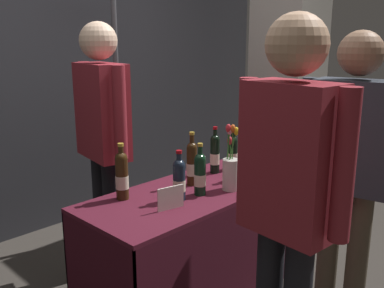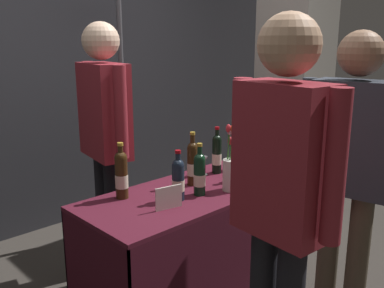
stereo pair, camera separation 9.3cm
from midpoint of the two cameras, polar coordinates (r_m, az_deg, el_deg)
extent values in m
cube|color=#2D2D33|center=(3.98, -19.63, 10.07)|extent=(5.58, 0.12, 2.93)
cube|color=gray|center=(4.25, 12.12, 10.45)|extent=(0.55, 0.55, 2.89)
cube|color=#4C1423|center=(2.69, -0.99, -6.47)|extent=(1.44, 0.65, 0.02)
cube|color=#3E101D|center=(2.66, 4.10, -15.74)|extent=(1.44, 0.01, 0.73)
cube|color=#3E101D|center=(3.06, -5.28, -11.62)|extent=(1.44, 0.01, 0.73)
cube|color=#3E101D|center=(3.34, 7.86, -9.39)|extent=(0.01, 0.65, 0.73)
cylinder|color=#192333|center=(2.90, 6.40, -2.53)|extent=(0.08, 0.08, 0.22)
sphere|color=#192333|center=(2.87, 6.46, -0.41)|extent=(0.07, 0.07, 0.07)
cylinder|color=#192333|center=(2.86, 6.48, 0.37)|extent=(0.03, 0.03, 0.08)
cylinder|color=black|center=(2.85, 6.50, 1.33)|extent=(0.04, 0.04, 0.02)
cylinder|color=beige|center=(2.90, 6.39, -2.87)|extent=(0.08, 0.08, 0.07)
cylinder|color=#38230F|center=(2.75, -0.98, -2.99)|extent=(0.07, 0.07, 0.25)
sphere|color=#38230F|center=(2.72, -0.99, -0.46)|extent=(0.07, 0.07, 0.07)
cylinder|color=#38230F|center=(2.71, -0.99, 0.38)|extent=(0.03, 0.03, 0.08)
cylinder|color=#B7932D|center=(2.70, -1.00, 1.42)|extent=(0.03, 0.03, 0.02)
cylinder|color=beige|center=(2.76, -0.98, -3.39)|extent=(0.07, 0.07, 0.08)
cylinder|color=#192333|center=(2.51, -2.79, -5.19)|extent=(0.07, 0.07, 0.21)
sphere|color=#192333|center=(2.47, -2.81, -2.87)|extent=(0.07, 0.07, 0.07)
cylinder|color=#192333|center=(2.46, -2.82, -2.07)|extent=(0.03, 0.03, 0.07)
cylinder|color=maroon|center=(2.45, -2.84, -1.06)|extent=(0.03, 0.03, 0.02)
cylinder|color=beige|center=(2.51, -2.78, -5.56)|extent=(0.07, 0.07, 0.07)
cylinder|color=#38230F|center=(2.55, -10.37, -4.60)|extent=(0.08, 0.08, 0.25)
sphere|color=#38230F|center=(2.52, -10.50, -1.91)|extent=(0.07, 0.07, 0.07)
cylinder|color=#38230F|center=(2.51, -10.53, -1.11)|extent=(0.03, 0.03, 0.07)
cylinder|color=#B7932D|center=(2.50, -10.58, -0.11)|extent=(0.03, 0.03, 0.02)
cylinder|color=beige|center=(2.56, -10.35, -5.03)|extent=(0.08, 0.08, 0.08)
cylinder|color=black|center=(2.58, 0.05, -4.45)|extent=(0.07, 0.07, 0.22)
sphere|color=black|center=(2.55, 0.05, -2.05)|extent=(0.07, 0.07, 0.07)
cylinder|color=black|center=(2.54, 0.05, -1.18)|extent=(0.03, 0.03, 0.08)
cylinder|color=#B7932D|center=(2.53, 0.05, -0.10)|extent=(0.03, 0.03, 0.02)
cylinder|color=beige|center=(2.59, 0.05, -4.82)|extent=(0.07, 0.07, 0.07)
cylinder|color=black|center=(3.10, 4.61, -1.50)|extent=(0.07, 0.07, 0.21)
sphere|color=black|center=(3.07, 4.65, 0.40)|extent=(0.07, 0.07, 0.07)
cylinder|color=black|center=(3.06, 4.66, 1.13)|extent=(0.03, 0.03, 0.08)
cylinder|color=#B7932D|center=(3.05, 4.68, 2.03)|extent=(0.03, 0.03, 0.02)
cylinder|color=beige|center=(3.10, 4.60, -1.80)|extent=(0.07, 0.07, 0.07)
cylinder|color=black|center=(3.00, 2.19, -1.63)|extent=(0.07, 0.07, 0.24)
sphere|color=black|center=(2.97, 2.21, 0.63)|extent=(0.06, 0.06, 0.06)
cylinder|color=black|center=(2.97, 2.22, 1.30)|extent=(0.03, 0.03, 0.07)
cylinder|color=maroon|center=(2.96, 2.23, 2.15)|extent=(0.03, 0.03, 0.02)
cylinder|color=beige|center=(3.01, 2.19, -1.99)|extent=(0.07, 0.07, 0.08)
cylinder|color=silver|center=(2.99, 0.32, -4.08)|extent=(0.07, 0.07, 0.00)
cylinder|color=silver|center=(2.98, 0.32, -3.41)|extent=(0.01, 0.01, 0.07)
cone|color=silver|center=(2.96, 0.32, -2.22)|extent=(0.07, 0.07, 0.06)
cylinder|color=silver|center=(2.68, 4.22, -4.11)|extent=(0.10, 0.10, 0.20)
cylinder|color=#38722D|center=(2.67, 4.22, -1.79)|extent=(0.02, 0.02, 0.21)
ellipsoid|color=red|center=(2.64, 4.07, 0.44)|extent=(0.03, 0.03, 0.05)
cylinder|color=#38722D|center=(2.64, 4.43, -1.01)|extent=(0.03, 0.02, 0.30)
ellipsoid|color=#E05B1E|center=(2.60, 4.46, 2.07)|extent=(0.03, 0.03, 0.05)
cylinder|color=#38722D|center=(2.63, 4.23, -1.27)|extent=(0.05, 0.05, 0.27)
ellipsoid|color=gold|center=(2.60, 4.94, 1.70)|extent=(0.03, 0.03, 0.05)
cylinder|color=#38722D|center=(2.65, 3.80, -1.13)|extent=(0.02, 0.04, 0.28)
ellipsoid|color=pink|center=(2.60, 4.05, 1.79)|extent=(0.03, 0.03, 0.05)
cylinder|color=#38722D|center=(2.65, 3.84, -0.93)|extent=(0.05, 0.04, 0.30)
ellipsoid|color=red|center=(2.59, 3.87, 2.12)|extent=(0.03, 0.03, 0.05)
cube|color=silver|center=(2.39, -3.99, -7.21)|extent=(0.16, 0.04, 0.13)
cylinder|color=black|center=(3.20, -12.74, -9.06)|extent=(0.12, 0.12, 0.89)
cylinder|color=black|center=(3.06, -11.42, -10.12)|extent=(0.12, 0.12, 0.89)
cube|color=maroon|center=(2.92, -12.85, 4.30)|extent=(0.28, 0.47, 0.63)
sphere|color=beige|center=(2.88, -13.34, 13.29)|extent=(0.25, 0.25, 0.25)
cylinder|color=maroon|center=(3.16, -14.82, 5.35)|extent=(0.08, 0.08, 0.58)
cylinder|color=maroon|center=(2.68, -10.58, 4.12)|extent=(0.08, 0.08, 0.58)
cube|color=maroon|center=(1.75, 11.55, -2.09)|extent=(0.25, 0.40, 0.63)
sphere|color=tan|center=(1.69, 12.30, 12.89)|extent=(0.24, 0.24, 0.24)
cylinder|color=maroon|center=(1.62, 18.18, -2.92)|extent=(0.08, 0.08, 0.58)
cylinder|color=maroon|center=(1.90, 5.96, 0.10)|extent=(0.08, 0.08, 0.58)
cylinder|color=#4C4233|center=(2.68, 20.20, -14.78)|extent=(0.12, 0.12, 0.86)
cylinder|color=#4C4233|center=(2.71, 16.70, -14.10)|extent=(0.12, 0.12, 0.86)
cube|color=#2D333D|center=(2.44, 19.74, 0.96)|extent=(0.28, 0.46, 0.61)
sphere|color=#8C664C|center=(2.39, 20.61, 11.30)|extent=(0.24, 0.24, 0.24)
cylinder|color=#2D333D|center=(2.51, 14.09, 2.26)|extent=(0.08, 0.08, 0.56)
cylinder|color=#47474C|center=(3.64, -10.64, 4.72)|extent=(0.04, 0.04, 2.22)
camera|label=1|loc=(0.05, -91.02, -0.25)|focal=39.88mm
camera|label=2|loc=(0.05, 88.98, 0.25)|focal=39.88mm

